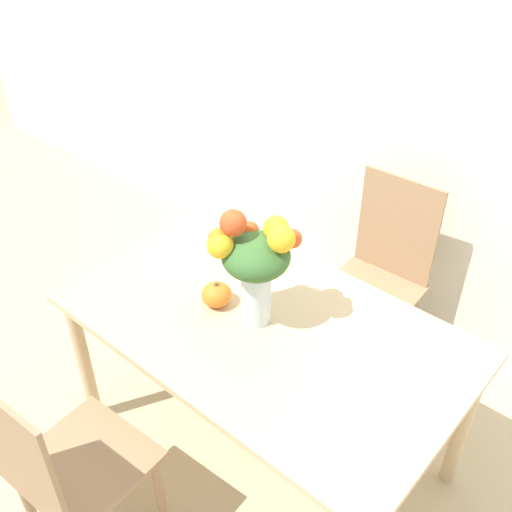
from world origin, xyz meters
TOP-DOWN VIEW (x-y plane):
  - ground_plane at (0.00, 0.00)m, footprint 12.00×12.00m
  - wall_back at (0.00, 1.16)m, footprint 8.00×0.06m
  - dining_table at (0.00, 0.00)m, footprint 1.53×0.91m
  - flower_vase at (-0.04, -0.01)m, footprint 0.30×0.27m
  - pumpkin at (-0.21, -0.04)m, footprint 0.12×0.12m
  - dining_chair_near_window at (0.04, 0.81)m, footprint 0.44×0.44m
  - dining_chair_far_side at (-0.21, -0.81)m, footprint 0.45×0.45m

SIDE VIEW (x-z plane):
  - ground_plane at x=0.00m, z-range 0.00..0.00m
  - dining_chair_near_window at x=0.04m, z-range 0.01..1.01m
  - dining_chair_far_side at x=-0.21m, z-range 0.01..1.01m
  - dining_table at x=0.00m, z-range 0.29..1.04m
  - pumpkin at x=-0.21m, z-range 0.75..0.86m
  - flower_vase at x=-0.04m, z-range 0.79..1.27m
  - wall_back at x=0.00m, z-range 0.00..2.70m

